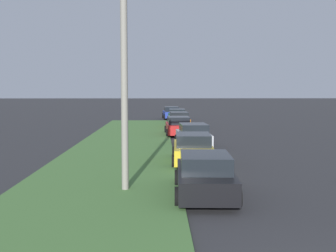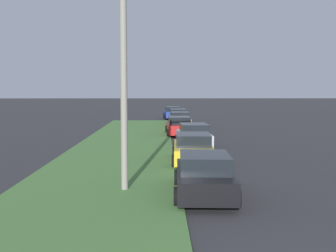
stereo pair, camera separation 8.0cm
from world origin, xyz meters
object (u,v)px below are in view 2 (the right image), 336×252
(parked_car_black, at_px, (204,176))
(parked_car_red, at_px, (179,126))
(parked_car_silver, at_px, (194,136))
(parked_car_yellow, at_px, (193,149))
(streetlight, at_px, (134,66))
(parked_car_orange, at_px, (180,120))
(parked_car_green, at_px, (178,116))
(parked_car_blue, at_px, (172,113))

(parked_car_black, xyz_separation_m, parked_car_red, (18.38, 0.07, 0.00))
(parked_car_black, distance_m, parked_car_silver, 11.89)
(parked_car_yellow, bearing_deg, parked_car_red, 2.90)
(streetlight, bearing_deg, parked_car_yellow, -23.93)
(parked_car_orange, relative_size, streetlight, 0.58)
(parked_car_red, height_order, parked_car_green, same)
(parked_car_silver, height_order, parked_car_blue, same)
(parked_car_red, relative_size, parked_car_blue, 0.99)
(parked_car_black, bearing_deg, parked_car_silver, -0.62)
(parked_car_black, bearing_deg, parked_car_green, 1.50)
(parked_car_silver, height_order, parked_car_orange, same)
(parked_car_black, relative_size, parked_car_orange, 1.00)
(parked_car_black, bearing_deg, parked_car_orange, 1.50)
(parked_car_yellow, height_order, parked_car_blue, same)
(parked_car_silver, bearing_deg, parked_car_red, 2.88)
(parked_car_silver, distance_m, parked_car_green, 18.57)
(parked_car_blue, bearing_deg, parked_car_silver, 178.27)
(parked_car_black, xyz_separation_m, parked_car_orange, (24.82, -0.26, 0.00))
(parked_car_blue, bearing_deg, streetlight, 173.03)
(parked_car_black, distance_m, parked_car_yellow, 6.17)
(parked_car_red, xyz_separation_m, parked_car_green, (12.06, -0.39, 0.00))
(parked_car_silver, relative_size, parked_car_blue, 1.00)
(parked_car_yellow, relative_size, parked_car_silver, 1.00)
(parked_car_green, relative_size, parked_car_blue, 0.98)
(parked_car_yellow, height_order, streetlight, streetlight)
(parked_car_silver, relative_size, parked_car_green, 1.02)
(parked_car_blue, bearing_deg, parked_car_red, 176.82)
(parked_car_orange, height_order, parked_car_blue, same)
(parked_car_silver, xyz_separation_m, parked_car_green, (18.57, 0.24, 0.00))
(parked_car_green, xyz_separation_m, parked_car_blue, (5.56, 0.44, 0.00))
(parked_car_blue, bearing_deg, parked_car_orange, 178.59)
(parked_car_silver, bearing_deg, streetlight, 162.73)
(parked_car_silver, height_order, parked_car_green, same)
(parked_car_black, height_order, parked_car_green, same)
(parked_car_green, bearing_deg, parked_car_blue, 4.72)
(parked_car_red, bearing_deg, streetlight, 170.98)
(parked_car_green, bearing_deg, parked_car_silver, -179.04)
(parked_car_yellow, xyz_separation_m, parked_car_silver, (5.70, -0.47, 0.00))
(parked_car_black, bearing_deg, parked_car_blue, 2.29)
(parked_car_yellow, height_order, parked_car_orange, same)
(parked_car_black, distance_m, parked_car_red, 18.38)
(parked_car_green, bearing_deg, streetlight, 175.07)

